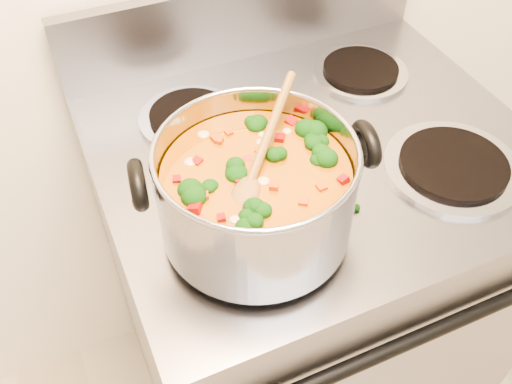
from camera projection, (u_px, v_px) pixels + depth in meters
electric_range at (301, 288)px, 1.33m from camera, size 0.76×0.68×1.08m
stockpot at (256, 192)px, 0.80m from camera, size 0.34×0.28×0.17m
wooden_spoon at (258, 161)px, 0.76m from camera, size 0.18×0.19×0.07m
cooktop_crumbs at (169, 223)px, 0.87m from camera, size 0.04×0.31×0.01m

